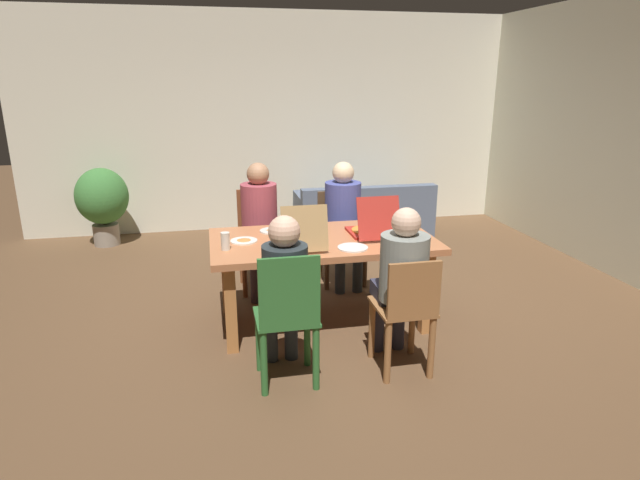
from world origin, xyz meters
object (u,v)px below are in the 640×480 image
Objects in this scene: chair_2 at (259,236)px; chair_3 at (341,234)px; drinking_glass_0 at (409,223)px; potted_plant at (102,200)px; plate_0 at (272,230)px; drinking_glass_1 at (295,222)px; plate_1 at (244,240)px; drinking_glass_2 at (225,241)px; person_1 at (401,273)px; person_3 at (344,213)px; dining_table at (322,249)px; person_2 at (260,218)px; plate_2 at (353,248)px; pizza_box_0 at (301,241)px; chair_1 at (406,313)px; chair_0 at (288,318)px; pizza_box_1 at (371,229)px; person_0 at (284,283)px; couch at (363,216)px.

chair_2 reaches higher than chair_3.
potted_plant reaches higher than drinking_glass_0.
chair_3 is 4.24× the size of plate_0.
chair_3 is at bearing 47.11° from drinking_glass_1.
plate_1 is (-1.04, -0.90, 0.27)m from chair_3.
plate_1 is 1.58× the size of drinking_glass_2.
person_3 is at bearing 90.00° from person_1.
person_2 is (-0.44, 0.81, 0.09)m from dining_table.
plate_2 is at bearing -61.47° from dining_table.
plate_0 is at bearing 46.38° from drinking_glass_2.
dining_table is at bearing 118.53° from plate_2.
drinking_glass_1 reaches higher than plate_0.
dining_table is 14.27× the size of drinking_glass_1.
plate_0 is (0.06, -0.67, 0.25)m from chair_2.
plate_0 is 0.92× the size of plate_2.
drinking_glass_0 is (0.40, -0.73, 0.07)m from person_3.
pizza_box_0 is at bearing -4.92° from drinking_glass_2.
drinking_glass_2 is at bearing -140.81° from person_3.
person_3 is 1.28× the size of potted_plant.
drinking_glass_0 is at bearing 16.25° from pizza_box_0.
person_3 is at bearing 90.00° from chair_1.
drinking_glass_0 is (1.01, 0.29, 0.01)m from pizza_box_0.
chair_1 is 1.16m from drinking_glass_0.
potted_plant reaches higher than chair_0.
person_1 is 5.46× the size of plate_1.
pizza_box_1 reaches higher than drinking_glass_0.
chair_1 is 0.69× the size of person_2.
pizza_box_1 is at bearing 47.60° from chair_0.
person_1 reaches higher than pizza_box_0.
drinking_glass_1 is (-0.57, -0.61, 0.32)m from chair_3.
pizza_box_1 is 0.86m from plate_0.
drinking_glass_1 is at bearing 78.32° from chair_0.
plate_1 is 0.25m from drinking_glass_2.
person_0 is (-0.00, 0.14, 0.20)m from chair_0.
plate_0 is at bearing -168.98° from drinking_glass_1.
pizza_box_0 is at bearing -115.95° from couch.
plate_1 is (-1.04, 0.97, 0.30)m from chair_1.
chair_0 is at bearing -101.68° from drinking_glass_1.
chair_1 is at bearing -33.34° from drinking_glass_2.
couch is at bearing 54.67° from plate_1.
person_3 reaches higher than dining_table.
potted_plant is at bearing 116.53° from person_0.
potted_plant reaches higher than plate_0.
drinking_glass_1 is at bearing 152.43° from pizza_box_1.
chair_1 is 4.51m from potted_plant.
person_3 is 1.54m from drinking_glass_2.
pizza_box_1 is 3.63× the size of drinking_glass_1.
drinking_glass_2 is at bearing -172.49° from pizza_box_1.
chair_0 is at bearing -64.33° from potted_plant.
person_1 is 2.56× the size of pizza_box_1.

